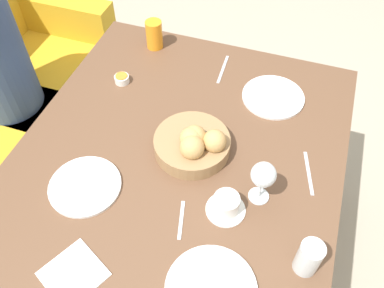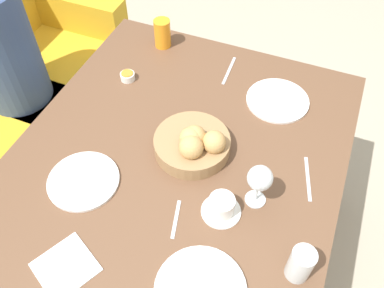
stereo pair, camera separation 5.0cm
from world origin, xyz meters
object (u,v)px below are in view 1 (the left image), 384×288
Objects in this scene: plate_far_center at (85,186)px; fork_silver at (223,69)px; jam_bowl_honey at (122,79)px; wine_glass at (263,176)px; napkin at (73,274)px; juice_glass at (154,34)px; coffee_cup at (226,205)px; spoon_coffee at (181,220)px; seated_person at (5,88)px; knife_silver at (309,173)px; plate_near_right at (273,97)px; water_tumbler at (309,258)px; bread_basket at (194,143)px.

plate_far_center is 0.73m from fork_silver.
plate_far_center is 0.49m from jam_bowl_honey.
napkin is (-0.40, 0.42, -0.11)m from wine_glass.
juice_glass is at bearing 9.32° from napkin.
coffee_cup is at bearing -128.12° from jam_bowl_honey.
wine_glass is 0.71m from jam_bowl_honey.
napkin reaches higher than spoon_coffee.
seated_person is at bearing 74.66° from wine_glass.
juice_glass is at bearing -69.71° from seated_person.
knife_silver is 0.77m from napkin.
plate_near_right is at bearing -105.27° from juice_glass.
seated_person is 1.34m from wine_glass.
jam_bowl_honey is at bearing 51.88° from coffee_cup.
seated_person reaches higher than spoon_coffee.
seated_person is 6.91× the size of fork_silver.
napkin is (-0.85, 0.37, -0.00)m from plate_near_right.
plate_near_right is at bearing -80.03° from jam_bowl_honey.
wine_glass is at bearing 43.18° from water_tumbler.
spoon_coffee is (-0.01, -0.33, -0.00)m from plate_far_center.
jam_bowl_honey is 0.34× the size of knife_silver.
plate_near_right is 1.49× the size of wine_glass.
wine_glass is at bearing -52.32° from spoon_coffee.
plate_near_right is 0.92m from napkin.
juice_glass is 0.77× the size of wine_glass.
juice_glass reaches higher than coffee_cup.
water_tumbler is (-0.77, -0.75, -0.00)m from juice_glass.
napkin is at bearing 133.80° from wine_glass.
coffee_cup is at bearing -143.29° from juice_glass.
juice_glass is at bearing 4.56° from plate_far_center.
bread_basket is 2.12× the size of juice_glass.
plate_near_right is 0.58m from jam_bowl_honey.
water_tumbler is at bearing -69.25° from napkin.
wine_glass is at bearing -174.20° from plate_near_right.
juice_glass is 1.07m from water_tumbler.
water_tumbler reaches higher than napkin.
bread_basket reaches higher than plate_near_right.
water_tumbler is at bearing -123.48° from jam_bowl_honey.
wine_glass is (-0.34, -1.25, 0.33)m from seated_person.
plate_far_center is at bearing 86.76° from water_tumbler.
water_tumbler is at bearing -135.71° from juice_glass.
wine_glass reaches higher than water_tumbler.
bread_basket is at bearing -103.44° from seated_person.
knife_silver is at bearing -48.69° from spoon_coffee.
jam_bowl_honey is at bearing 171.26° from juice_glass.
water_tumbler is at bearing -111.74° from coffee_cup.
coffee_cup is at bearing 68.26° from water_tumbler.
seated_person is at bearing 89.93° from jam_bowl_honey.
wine_glass is (-0.59, -0.58, 0.05)m from juice_glass.
jam_bowl_honey is at bearing 99.97° from plate_near_right.
water_tumbler is 0.25m from wine_glass.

